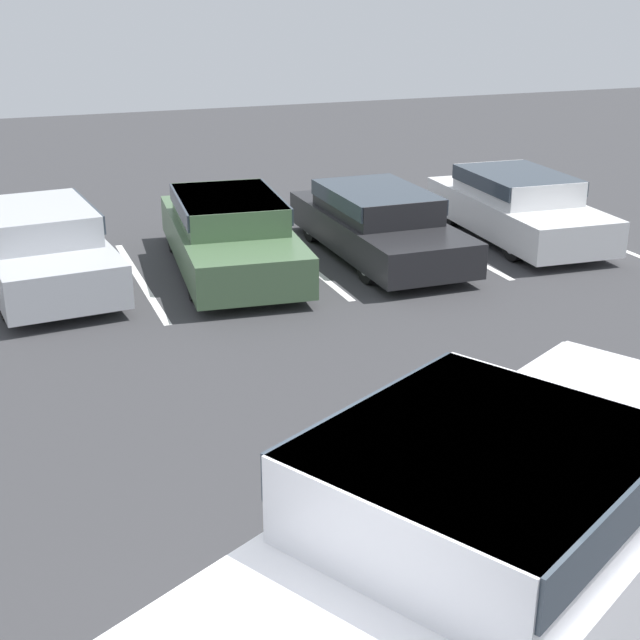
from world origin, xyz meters
TOP-DOWN VIEW (x-y plane):
  - stall_stripe_c at (0.06, 9.66)m, footprint 0.12×4.42m
  - stall_stripe_d at (2.92, 9.66)m, footprint 0.12×4.42m
  - stall_stripe_e at (5.78, 9.66)m, footprint 0.12×4.42m
  - stall_stripe_f at (8.64, 9.66)m, footprint 0.12×4.42m
  - pickup_truck at (0.96, 0.17)m, footprint 6.42×4.79m
  - parked_sedan_b at (-1.41, 9.92)m, footprint 2.14×4.42m
  - parked_sedan_c at (1.62, 9.70)m, footprint 2.28×4.88m
  - parked_sedan_d at (4.28, 9.56)m, footprint 1.76×4.65m
  - parked_sedan_e at (7.24, 9.68)m, footprint 1.99×4.55m

SIDE VIEW (x-z plane):
  - stall_stripe_c at x=0.06m, z-range 0.00..0.01m
  - stall_stripe_d at x=2.92m, z-range 0.00..0.01m
  - stall_stripe_e at x=5.78m, z-range 0.00..0.01m
  - stall_stripe_f at x=8.64m, z-range 0.00..0.01m
  - parked_sedan_d at x=4.28m, z-range 0.04..1.24m
  - parked_sedan_e at x=7.24m, z-range 0.04..1.28m
  - parked_sedan_c at x=1.62m, z-range 0.04..1.30m
  - parked_sedan_b at x=-1.41m, z-range 0.04..1.34m
  - pickup_truck at x=0.96m, z-range 0.00..1.80m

